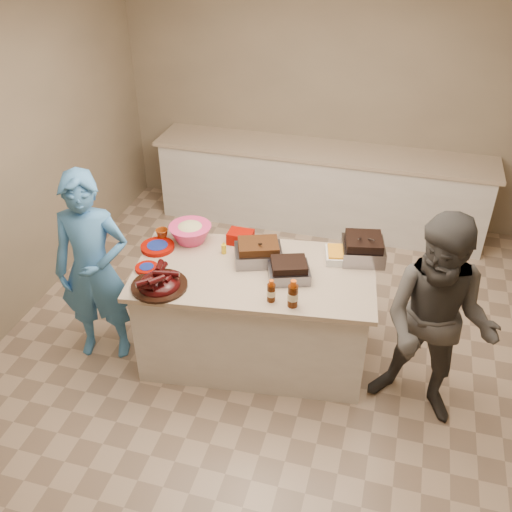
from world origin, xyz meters
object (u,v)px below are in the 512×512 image
(rib_platter, at_px, (160,287))
(bbq_bottle_a, at_px, (271,301))
(coleslaw_bowl, at_px, (191,241))
(guest_blue, at_px, (109,348))
(mustard_bottle, at_px, (224,253))
(roasting_pan, at_px, (362,258))
(bbq_bottle_b, at_px, (292,306))
(guest_gray, at_px, (418,408))
(plastic_cup, at_px, (163,239))
(island, at_px, (254,354))

(rib_platter, distance_m, bbq_bottle_a, 0.81)
(coleslaw_bowl, relative_size, guest_blue, 0.21)
(bbq_bottle_a, distance_m, mustard_bottle, 0.69)
(rib_platter, relative_size, mustard_bottle, 3.84)
(roasting_pan, xyz_separation_m, bbq_bottle_b, (-0.39, -0.71, 0.00))
(bbq_bottle_a, xyz_separation_m, guest_gray, (1.12, 0.09, -0.85))
(bbq_bottle_a, xyz_separation_m, guest_blue, (-1.41, 0.06, -0.85))
(coleslaw_bowl, distance_m, bbq_bottle_a, 1.00)
(rib_platter, height_order, mustard_bottle, rib_platter)
(bbq_bottle_b, relative_size, plastic_cup, 2.12)
(guest_blue, height_order, guest_gray, guest_gray)
(rib_platter, xyz_separation_m, guest_blue, (-0.60, 0.12, -0.85))
(island, bearing_deg, mustard_bottle, 143.29)
(guest_gray, bearing_deg, bbq_bottle_b, -159.42)
(coleslaw_bowl, height_order, plastic_cup, coleslaw_bowl)
(plastic_cup, xyz_separation_m, guest_gray, (2.16, -0.45, -0.85))
(rib_platter, distance_m, coleslaw_bowl, 0.64)
(plastic_cup, height_order, guest_gray, plastic_cup)
(island, height_order, coleslaw_bowl, coleslaw_bowl)
(coleslaw_bowl, height_order, guest_gray, coleslaw_bowl)
(island, bearing_deg, coleslaw_bowl, 148.68)
(bbq_bottle_a, bearing_deg, guest_gray, 4.58)
(rib_platter, xyz_separation_m, mustard_bottle, (0.31, 0.54, 0.00))
(bbq_bottle_a, bearing_deg, plastic_cup, 152.67)
(bbq_bottle_b, relative_size, guest_gray, 0.13)
(rib_platter, height_order, plastic_cup, rib_platter)
(bbq_bottle_a, relative_size, guest_gray, 0.11)
(bbq_bottle_b, bearing_deg, bbq_bottle_a, 174.61)
(plastic_cup, distance_m, guest_gray, 2.37)
(plastic_cup, relative_size, guest_blue, 0.06)
(rib_platter, bearing_deg, island, 31.84)
(rib_platter, bearing_deg, roasting_pan, 29.15)
(mustard_bottle, xyz_separation_m, guest_blue, (-0.91, -0.42, -0.85))
(roasting_pan, xyz_separation_m, coleslaw_bowl, (-1.36, -0.11, 0.00))
(island, xyz_separation_m, coleslaw_bowl, (-0.61, 0.27, 0.85))
(roasting_pan, bearing_deg, mustard_bottle, -179.11)
(island, xyz_separation_m, bbq_bottle_a, (0.21, -0.31, 0.85))
(roasting_pan, xyz_separation_m, mustard_bottle, (-1.05, -0.22, 0.00))
(roasting_pan, distance_m, guest_blue, 2.23)
(mustard_bottle, bearing_deg, guest_blue, -155.20)
(roasting_pan, bearing_deg, guest_gray, -57.62)
(coleslaw_bowl, distance_m, guest_gray, 2.17)
(rib_platter, relative_size, coleslaw_bowl, 1.19)
(bbq_bottle_a, bearing_deg, coleslaw_bowl, 144.42)
(mustard_bottle, bearing_deg, plastic_cup, 173.48)
(roasting_pan, relative_size, guest_gray, 0.20)
(rib_platter, distance_m, guest_blue, 1.05)
(bbq_bottle_b, height_order, plastic_cup, bbq_bottle_b)
(guest_blue, bearing_deg, bbq_bottle_a, -16.32)
(rib_platter, xyz_separation_m, roasting_pan, (1.36, 0.76, 0.00))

